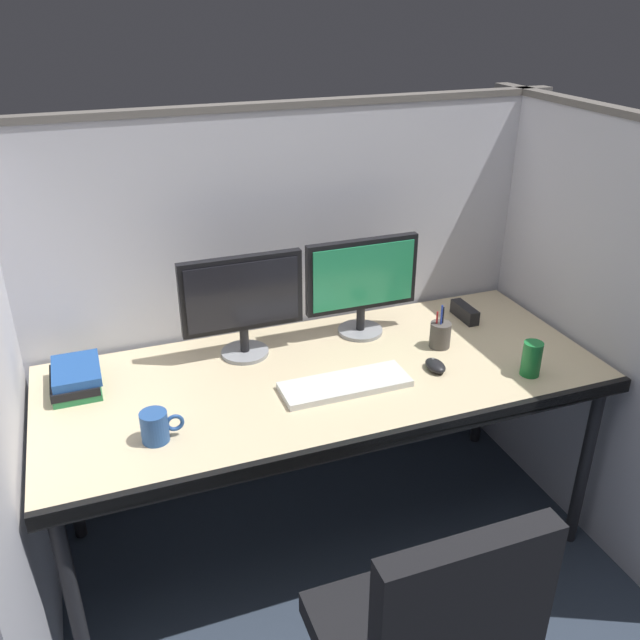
% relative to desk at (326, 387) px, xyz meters
% --- Properties ---
extents(ground_plane, '(8.00, 8.00, 0.00)m').
position_rel_desk_xyz_m(ground_plane, '(0.00, -0.29, -0.69)').
color(ground_plane, '#2D3847').
extents(cubicle_partition_rear, '(2.21, 0.06, 1.57)m').
position_rel_desk_xyz_m(cubicle_partition_rear, '(0.00, 0.46, 0.10)').
color(cubicle_partition_rear, silver).
rests_on(cubicle_partition_rear, ground).
extents(cubicle_partition_left, '(0.06, 1.41, 1.57)m').
position_rel_desk_xyz_m(cubicle_partition_left, '(-0.99, -0.09, 0.10)').
color(cubicle_partition_left, silver).
rests_on(cubicle_partition_left, ground).
extents(cubicle_partition_right, '(0.06, 1.41, 1.57)m').
position_rel_desk_xyz_m(cubicle_partition_right, '(0.99, -0.09, 0.10)').
color(cubicle_partition_right, silver).
rests_on(cubicle_partition_right, ground).
extents(desk, '(1.90, 0.80, 0.74)m').
position_rel_desk_xyz_m(desk, '(0.00, 0.00, 0.00)').
color(desk, beige).
rests_on(desk, ground).
extents(monitor_left, '(0.43, 0.17, 0.37)m').
position_rel_desk_xyz_m(monitor_left, '(-0.22, 0.24, 0.27)').
color(monitor_left, gray).
rests_on(monitor_left, desk).
extents(monitor_right, '(0.43, 0.17, 0.37)m').
position_rel_desk_xyz_m(monitor_right, '(0.23, 0.25, 0.27)').
color(monitor_right, gray).
rests_on(monitor_right, desk).
extents(keyboard_main, '(0.43, 0.15, 0.02)m').
position_rel_desk_xyz_m(keyboard_main, '(0.03, -0.09, 0.06)').
color(keyboard_main, silver).
rests_on(keyboard_main, desk).
extents(computer_mouse, '(0.06, 0.10, 0.04)m').
position_rel_desk_xyz_m(computer_mouse, '(0.36, -0.10, 0.07)').
color(computer_mouse, black).
rests_on(computer_mouse, desk).
extents(book_stack, '(0.16, 0.22, 0.08)m').
position_rel_desk_xyz_m(book_stack, '(-0.80, 0.20, 0.09)').
color(book_stack, '#26723F').
rests_on(book_stack, desk).
extents(pen_cup, '(0.08, 0.08, 0.17)m').
position_rel_desk_xyz_m(pen_cup, '(0.46, 0.05, 0.10)').
color(pen_cup, '#4C4742').
rests_on(pen_cup, desk).
extents(coffee_mug, '(0.13, 0.08, 0.09)m').
position_rel_desk_xyz_m(coffee_mug, '(-0.59, -0.17, 0.10)').
color(coffee_mug, '#264C8C').
rests_on(coffee_mug, desk).
extents(soda_can, '(0.07, 0.07, 0.12)m').
position_rel_desk_xyz_m(soda_can, '(0.65, -0.24, 0.11)').
color(soda_can, '#197233').
rests_on(soda_can, desk).
extents(red_stapler, '(0.04, 0.15, 0.06)m').
position_rel_desk_xyz_m(red_stapler, '(0.67, 0.22, 0.08)').
color(red_stapler, black).
rests_on(red_stapler, desk).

